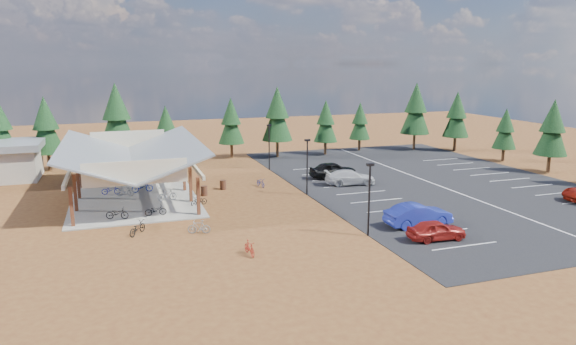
{
  "coord_description": "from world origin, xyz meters",
  "views": [
    {
      "loc": [
        -11.19,
        -40.46,
        11.73
      ],
      "look_at": [
        3.02,
        1.57,
        2.32
      ],
      "focal_mm": 32.0,
      "sensor_mm": 36.0,
      "label": 1
    }
  ],
  "objects_px": {
    "bike_3": "(101,178)",
    "bike_14": "(261,182)",
    "trash_bin_0": "(204,191)",
    "bike_2": "(111,190)",
    "lamp_post_2": "(269,144)",
    "bike_pavilion": "(131,154)",
    "car_0": "(436,230)",
    "bike_1": "(125,191)",
    "car_1": "(418,215)",
    "bike_0": "(117,213)",
    "bike_16": "(199,201)",
    "bike_5": "(167,195)",
    "bike_13": "(199,227)",
    "lamp_post_0": "(369,194)",
    "trash_bin_1": "(223,185)",
    "lamp_post_1": "(307,163)",
    "bike_7": "(146,176)",
    "bike_11": "(249,248)",
    "bike_12": "(137,228)",
    "car_3": "(350,177)",
    "bike_4": "(156,210)",
    "car_4": "(333,170)",
    "bike_6": "(142,187)"
  },
  "relations": [
    {
      "from": "bike_3",
      "to": "bike_14",
      "type": "height_order",
      "value": "bike_3"
    },
    {
      "from": "trash_bin_0",
      "to": "bike_14",
      "type": "distance_m",
      "value": 6.07
    },
    {
      "from": "bike_2",
      "to": "lamp_post_2",
      "type": "bearing_deg",
      "value": -61.33
    },
    {
      "from": "bike_pavilion",
      "to": "car_0",
      "type": "xyz_separation_m",
      "value": [
        18.95,
        -19.29,
        -3.11
      ]
    },
    {
      "from": "bike_pavilion",
      "to": "bike_1",
      "type": "relative_size",
      "value": 12.16
    },
    {
      "from": "car_0",
      "to": "car_1",
      "type": "height_order",
      "value": "car_1"
    },
    {
      "from": "bike_0",
      "to": "bike_16",
      "type": "bearing_deg",
      "value": -55.27
    },
    {
      "from": "bike_3",
      "to": "trash_bin_0",
      "type": "bearing_deg",
      "value": -139.06
    },
    {
      "from": "bike_5",
      "to": "bike_13",
      "type": "height_order",
      "value": "bike_5"
    },
    {
      "from": "bike_1",
      "to": "bike_14",
      "type": "xyz_separation_m",
      "value": [
        12.64,
        0.05,
        -0.16
      ]
    },
    {
      "from": "bike_pavilion",
      "to": "car_0",
      "type": "distance_m",
      "value": 27.22
    },
    {
      "from": "lamp_post_0",
      "to": "lamp_post_2",
      "type": "bearing_deg",
      "value": 90.0
    },
    {
      "from": "trash_bin_1",
      "to": "bike_5",
      "type": "height_order",
      "value": "bike_5"
    },
    {
      "from": "lamp_post_2",
      "to": "bike_0",
      "type": "distance_m",
      "value": 22.18
    },
    {
      "from": "lamp_post_1",
      "to": "trash_bin_0",
      "type": "height_order",
      "value": "lamp_post_1"
    },
    {
      "from": "bike_13",
      "to": "bike_7",
      "type": "bearing_deg",
      "value": -154.29
    },
    {
      "from": "bike_3",
      "to": "bike_11",
      "type": "distance_m",
      "value": 25.66
    },
    {
      "from": "bike_3",
      "to": "bike_12",
      "type": "xyz_separation_m",
      "value": [
        2.69,
        -17.64,
        -0.07
      ]
    },
    {
      "from": "bike_5",
      "to": "car_3",
      "type": "relative_size",
      "value": 0.34
    },
    {
      "from": "bike_0",
      "to": "bike_3",
      "type": "distance_m",
      "value": 13.71
    },
    {
      "from": "bike_14",
      "to": "bike_0",
      "type": "bearing_deg",
      "value": -161.06
    },
    {
      "from": "bike_4",
      "to": "car_4",
      "type": "height_order",
      "value": "car_4"
    },
    {
      "from": "bike_11",
      "to": "bike_5",
      "type": "bearing_deg",
      "value": 95.5
    },
    {
      "from": "trash_bin_0",
      "to": "bike_1",
      "type": "xyz_separation_m",
      "value": [
        -6.82,
        1.66,
        0.13
      ]
    },
    {
      "from": "lamp_post_1",
      "to": "bike_14",
      "type": "bearing_deg",
      "value": 124.77
    },
    {
      "from": "lamp_post_2",
      "to": "trash_bin_0",
      "type": "distance_m",
      "value": 13.09
    },
    {
      "from": "bike_7",
      "to": "lamp_post_1",
      "type": "bearing_deg",
      "value": -121.32
    },
    {
      "from": "car_0",
      "to": "car_4",
      "type": "height_order",
      "value": "car_4"
    },
    {
      "from": "bike_11",
      "to": "car_4",
      "type": "distance_m",
      "value": 23.24
    },
    {
      "from": "bike_pavilion",
      "to": "bike_1",
      "type": "xyz_separation_m",
      "value": [
        -0.76,
        -0.56,
        -3.24
      ]
    },
    {
      "from": "trash_bin_0",
      "to": "car_0",
      "type": "bearing_deg",
      "value": -52.96
    },
    {
      "from": "lamp_post_0",
      "to": "lamp_post_2",
      "type": "distance_m",
      "value": 24.0
    },
    {
      "from": "bike_11",
      "to": "car_1",
      "type": "bearing_deg",
      "value": -0.92
    },
    {
      "from": "bike_11",
      "to": "car_4",
      "type": "xyz_separation_m",
      "value": [
        13.82,
        18.67,
        0.41
      ]
    },
    {
      "from": "bike_5",
      "to": "bike_2",
      "type": "bearing_deg",
      "value": 39.25
    },
    {
      "from": "car_3",
      "to": "bike_0",
      "type": "bearing_deg",
      "value": 111.85
    },
    {
      "from": "trash_bin_0",
      "to": "lamp_post_2",
      "type": "bearing_deg",
      "value": 45.88
    },
    {
      "from": "bike_pavilion",
      "to": "bike_3",
      "type": "bearing_deg",
      "value": 115.73
    },
    {
      "from": "lamp_post_0",
      "to": "bike_7",
      "type": "relative_size",
      "value": 3.13
    },
    {
      "from": "trash_bin_1",
      "to": "bike_14",
      "type": "distance_m",
      "value": 3.72
    },
    {
      "from": "lamp_post_2",
      "to": "bike_1",
      "type": "bearing_deg",
      "value": -154.37
    },
    {
      "from": "bike_5",
      "to": "bike_12",
      "type": "xyz_separation_m",
      "value": [
        -2.88,
        -8.27,
        -0.12
      ]
    },
    {
      "from": "lamp_post_0",
      "to": "bike_16",
      "type": "xyz_separation_m",
      "value": [
        -9.9,
        11.58,
        -2.57
      ]
    },
    {
      "from": "bike_0",
      "to": "bike_13",
      "type": "relative_size",
      "value": 1.06
    },
    {
      "from": "bike_2",
      "to": "bike_5",
      "type": "height_order",
      "value": "bike_5"
    },
    {
      "from": "bike_6",
      "to": "bike_11",
      "type": "xyz_separation_m",
      "value": [
        5.45,
        -18.48,
        -0.13
      ]
    },
    {
      "from": "trash_bin_0",
      "to": "trash_bin_1",
      "type": "distance_m",
      "value": 2.75
    },
    {
      "from": "bike_4",
      "to": "car_4",
      "type": "relative_size",
      "value": 0.33
    },
    {
      "from": "trash_bin_0",
      "to": "bike_2",
      "type": "xyz_separation_m",
      "value": [
        -8.02,
        2.73,
        0.08
      ]
    },
    {
      "from": "bike_16",
      "to": "bike_14",
      "type": "bearing_deg",
      "value": 101.76
    }
  ]
}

